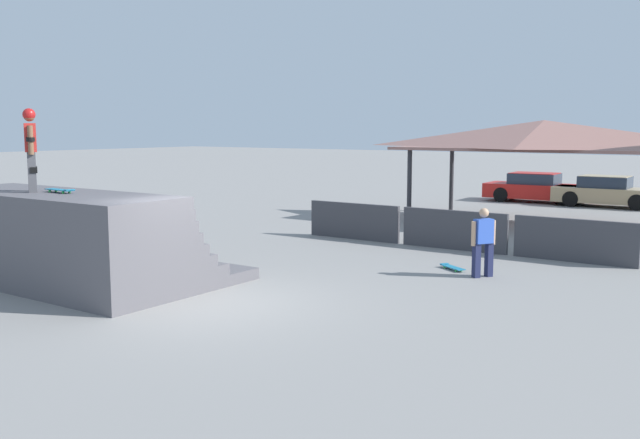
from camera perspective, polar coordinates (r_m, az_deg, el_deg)
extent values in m
plane|color=gray|center=(13.50, -9.27, -6.58)|extent=(160.00, 160.00, 0.00)
cube|color=#565459|center=(16.22, -17.57, -4.04)|extent=(5.98, 3.92, 0.24)
cube|color=#565459|center=(15.90, -18.94, -3.44)|extent=(5.98, 2.99, 0.24)
cube|color=#565459|center=(15.76, -19.47, -2.67)|extent=(5.98, 2.64, 0.24)
cube|color=#565459|center=(15.66, -19.85, -1.85)|extent=(5.98, 2.42, 0.24)
cube|color=#565459|center=(15.57, -20.14, -1.02)|extent=(5.98, 2.25, 0.24)
cube|color=#565459|center=(15.51, -20.35, -0.16)|extent=(5.98, 2.13, 0.24)
cube|color=#565459|center=(15.46, -20.51, 0.70)|extent=(5.98, 2.05, 0.24)
cube|color=#565459|center=(15.42, -20.62, 1.58)|extent=(5.98, 2.01, 0.24)
cylinder|color=silver|center=(15.99, -17.72, 2.20)|extent=(5.86, 0.07, 0.07)
cube|color=#4C4C51|center=(15.53, -22.04, 3.51)|extent=(0.21, 0.21, 0.82)
cube|color=black|center=(15.53, -21.94, 3.70)|extent=(0.24, 0.22, 0.12)
cube|color=#4C4C51|center=(15.89, -22.06, 3.58)|extent=(0.21, 0.21, 0.82)
cube|color=black|center=(15.89, -21.96, 3.77)|extent=(0.24, 0.22, 0.12)
cube|color=red|center=(15.69, -22.18, 6.09)|extent=(0.49, 0.42, 0.58)
cylinder|color=brown|center=(15.41, -22.15, 5.91)|extent=(0.15, 0.15, 0.58)
cylinder|color=black|center=(15.41, -22.15, 5.95)|extent=(0.23, 0.23, 0.09)
cylinder|color=brown|center=(15.96, -22.18, 5.94)|extent=(0.15, 0.15, 0.58)
cylinder|color=black|center=(15.96, -22.19, 5.98)|extent=(0.23, 0.23, 0.09)
sphere|color=brown|center=(15.69, -22.25, 7.68)|extent=(0.22, 0.22, 0.22)
sphere|color=#B21919|center=(15.69, -22.26, 7.78)|extent=(0.25, 0.25, 0.25)
cylinder|color=green|center=(15.16, -19.41, 2.10)|extent=(0.05, 0.03, 0.05)
cylinder|color=green|center=(15.09, -19.87, 2.05)|extent=(0.05, 0.03, 0.05)
cylinder|color=green|center=(15.59, -20.36, 2.19)|extent=(0.05, 0.03, 0.05)
cylinder|color=green|center=(15.52, -20.81, 2.15)|extent=(0.05, 0.03, 0.05)
cube|color=teal|center=(15.33, -20.12, 2.25)|extent=(0.82, 0.26, 0.02)
cube|color=teal|center=(15.02, -19.41, 2.26)|extent=(0.11, 0.21, 0.02)
cube|color=#1E2347|center=(15.79, 12.40, -3.24)|extent=(0.19, 0.19, 0.75)
cube|color=#1E2347|center=(15.98, 13.36, -3.14)|extent=(0.19, 0.19, 0.75)
cube|color=blue|center=(15.78, 12.95, -0.91)|extent=(0.39, 0.45, 0.53)
cylinder|color=tan|center=(15.64, 12.19, -1.12)|extent=(0.14, 0.14, 0.53)
cylinder|color=tan|center=(15.93, 13.68, -1.01)|extent=(0.14, 0.14, 0.53)
sphere|color=tan|center=(15.73, 12.99, 0.52)|extent=(0.21, 0.21, 0.21)
cylinder|color=green|center=(16.75, 9.93, -3.77)|extent=(0.06, 0.05, 0.05)
cylinder|color=green|center=(16.83, 10.32, -3.73)|extent=(0.06, 0.05, 0.05)
cylinder|color=green|center=(16.38, 10.82, -4.05)|extent=(0.06, 0.05, 0.05)
cylinder|color=green|center=(16.46, 11.22, -4.01)|extent=(0.06, 0.05, 0.05)
cube|color=teal|center=(16.60, 10.57, -3.77)|extent=(0.74, 0.56, 0.02)
cube|color=teal|center=(16.87, 9.92, -3.51)|extent=(0.18, 0.22, 0.02)
cube|color=#3D3D42|center=(20.77, 2.73, -0.13)|extent=(2.96, 0.12, 1.05)
cube|color=#3D3D42|center=(19.29, 10.66, -0.82)|extent=(2.96, 0.12, 1.05)
cube|color=#3D3D42|center=(18.24, 19.70, -1.60)|extent=(2.96, 0.12, 1.05)
cylinder|color=#2D2D33|center=(24.84, 7.16, 2.70)|extent=(0.16, 0.16, 2.47)
cylinder|color=#2D2D33|center=(27.94, 10.47, 3.15)|extent=(0.16, 0.16, 2.47)
cube|color=#9E6B60|center=(24.81, 17.42, 5.39)|extent=(9.51, 4.06, 0.10)
pyramid|color=#9E6B60|center=(24.80, 17.47, 6.55)|extent=(9.32, 3.98, 0.90)
cube|color=red|center=(32.49, 16.94, 2.20)|extent=(4.39, 1.91, 0.62)
cube|color=#283342|center=(32.48, 16.78, 3.15)|extent=(2.06, 1.54, 0.46)
cube|color=red|center=(32.46, 16.80, 3.56)|extent=(1.96, 1.50, 0.04)
cylinder|color=black|center=(32.94, 19.52, 1.87)|extent=(0.65, 0.22, 0.64)
cylinder|color=black|center=(31.40, 18.85, 1.65)|extent=(0.65, 0.22, 0.64)
cylinder|color=black|center=(33.63, 15.14, 2.15)|extent=(0.65, 0.22, 0.64)
cylinder|color=black|center=(32.13, 14.28, 1.94)|extent=(0.65, 0.22, 0.64)
cube|color=tan|center=(31.44, 21.99, 1.82)|extent=(4.18, 1.70, 0.62)
cube|color=#283342|center=(31.42, 21.84, 2.81)|extent=(1.94, 1.40, 0.46)
cube|color=tan|center=(31.40, 21.86, 3.22)|extent=(1.86, 1.37, 0.04)
cylinder|color=black|center=(30.49, 24.01, 1.25)|extent=(0.64, 0.21, 0.64)
cylinder|color=black|center=(32.45, 20.07, 1.77)|extent=(0.64, 0.21, 0.64)
cylinder|color=black|center=(31.03, 19.40, 1.56)|extent=(0.64, 0.21, 0.64)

